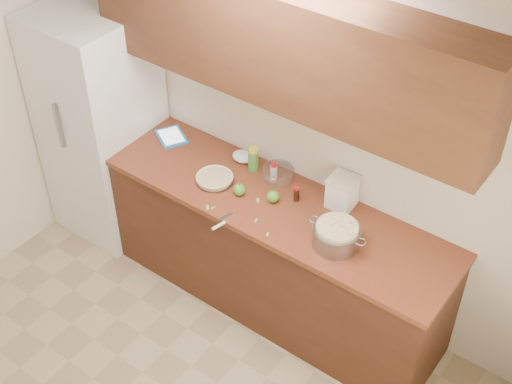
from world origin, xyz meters
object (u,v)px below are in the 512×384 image
Objects in this scene: colander at (336,235)px; pie at (215,178)px; flour_canister at (342,192)px; tablet at (171,137)px.

pie is at bearing 178.18° from colander.
flour_canister is at bearing 116.17° from colander.
flour_canister is at bearing 33.39° from tablet.
colander is 1.52m from tablet.
tablet is at bearing 171.56° from colander.
colander is at bearing -1.82° from pie.
tablet is (-0.55, 0.19, -0.01)m from pie.
colander is at bearing -63.83° from flour_canister.
pie is 1.21× the size of flour_canister.
pie is 0.67× the size of colander.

